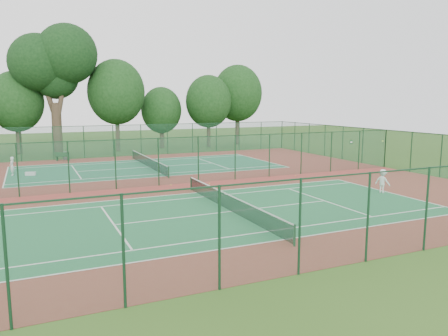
{
  "coord_description": "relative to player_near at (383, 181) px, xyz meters",
  "views": [
    {
      "loc": [
        -10.04,
        -30.39,
        6.13
      ],
      "look_at": [
        1.99,
        -3.71,
        1.6
      ],
      "focal_mm": 35.0,
      "sensor_mm": 36.0,
      "label": 1
    }
  ],
  "objects": [
    {
      "name": "ground",
      "position": [
        -11.38,
        8.65,
        -0.81
      ],
      "size": [
        120.0,
        120.0,
        0.0
      ],
      "primitive_type": "plane",
      "color": "#2E5019",
      "rests_on": "ground"
    },
    {
      "name": "red_pad",
      "position": [
        -11.38,
        8.65,
        -0.81
      ],
      "size": [
        40.0,
        36.0,
        0.01
      ],
      "primitive_type": "cube",
      "color": "maroon",
      "rests_on": "ground"
    },
    {
      "name": "court_near",
      "position": [
        -11.38,
        -0.35,
        -0.8
      ],
      "size": [
        23.77,
        10.97,
        0.01
      ],
      "primitive_type": "cube",
      "color": "#1F643A",
      "rests_on": "red_pad"
    },
    {
      "name": "court_far",
      "position": [
        -11.38,
        17.65,
        -0.8
      ],
      "size": [
        23.77,
        10.97,
        0.01
      ],
      "primitive_type": "cube",
      "color": "#1F6341",
      "rests_on": "red_pad"
    },
    {
      "name": "fence_north",
      "position": [
        -11.38,
        26.65,
        0.95
      ],
      "size": [
        40.0,
        0.09,
        3.5
      ],
      "color": "#17462E",
      "rests_on": "ground"
    },
    {
      "name": "fence_south",
      "position": [
        -11.38,
        -9.35,
        0.95
      ],
      "size": [
        40.0,
        0.09,
        3.5
      ],
      "color": "#17472C",
      "rests_on": "ground"
    },
    {
      "name": "fence_east",
      "position": [
        8.62,
        8.65,
        0.95
      ],
      "size": [
        0.09,
        36.0,
        3.5
      ],
      "rotation": [
        0.0,
        0.0,
        1.57
      ],
      "color": "#1B512C",
      "rests_on": "ground"
    },
    {
      "name": "fence_divider",
      "position": [
        -11.38,
        8.65,
        0.95
      ],
      "size": [
        40.0,
        0.09,
        3.5
      ],
      "color": "#17472E",
      "rests_on": "ground"
    },
    {
      "name": "tennis_net_near",
      "position": [
        -11.38,
        -0.35,
        -0.27
      ],
      "size": [
        0.1,
        12.9,
        0.97
      ],
      "color": "#163D23",
      "rests_on": "ground"
    },
    {
      "name": "tennis_net_far",
      "position": [
        -11.38,
        17.65,
        -0.27
      ],
      "size": [
        0.1,
        12.9,
        0.97
      ],
      "color": "#163D1C",
      "rests_on": "ground"
    },
    {
      "name": "player_near",
      "position": [
        0.0,
        0.0,
        0.0
      ],
      "size": [
        0.93,
        1.17,
        1.58
      ],
      "primitive_type": "imported",
      "rotation": [
        0.0,
        0.0,
        1.97
      ],
      "color": "silver",
      "rests_on": "court_near"
    },
    {
      "name": "player_far",
      "position": [
        -22.77,
        17.81,
        -0.02
      ],
      "size": [
        0.42,
        0.59,
        1.54
      ],
      "primitive_type": "imported",
      "rotation": [
        0.0,
        0.0,
        -1.67
      ],
      "color": "white",
      "rests_on": "court_far"
    },
    {
      "name": "trash_bin",
      "position": [
        -17.98,
        26.25,
        -0.39
      ],
      "size": [
        0.53,
        0.53,
        0.83
      ],
      "primitive_type": "cylinder",
      "rotation": [
        0.0,
        0.0,
        0.16
      ],
      "color": "slate",
      "rests_on": "red_pad"
    },
    {
      "name": "bench",
      "position": [
        -18.31,
        25.5,
        -0.33
      ],
      "size": [
        1.52,
        0.98,
        0.91
      ],
      "rotation": [
        0.0,
        0.0,
        -0.41
      ],
      "color": "#123317",
      "rests_on": "red_pad"
    },
    {
      "name": "kit_bag",
      "position": [
        -21.42,
        17.17,
        -0.65
      ],
      "size": [
        0.86,
        0.52,
        0.3
      ],
      "primitive_type": "cube",
      "rotation": [
        0.0,
        0.0,
        -0.3
      ],
      "color": "silver",
      "rests_on": "red_pad"
    },
    {
      "name": "stray_ball_a",
      "position": [
        -9.32,
        7.73,
        -0.76
      ],
      "size": [
        0.07,
        0.07,
        0.07
      ],
      "primitive_type": "sphere",
      "color": "yellow",
      "rests_on": "red_pad"
    },
    {
      "name": "stray_ball_b",
      "position": [
        -1.61,
        7.94,
        -0.77
      ],
      "size": [
        0.06,
        0.06,
        0.06
      ],
      "primitive_type": "sphere",
      "color": "gold",
      "rests_on": "red_pad"
    },
    {
      "name": "stray_ball_c",
      "position": [
        -12.11,
        8.35,
        -0.77
      ],
      "size": [
        0.07,
        0.07,
        0.07
      ],
      "primitive_type": "sphere",
      "color": "#CCD431",
      "rests_on": "red_pad"
    },
    {
      "name": "big_tree",
      "position": [
        -18.22,
        31.61,
        9.56
      ],
      "size": [
        9.53,
        6.98,
        14.64
      ],
      "color": "#372A1E",
      "rests_on": "ground"
    },
    {
      "name": "evergreen_row",
      "position": [
        -10.88,
        32.9,
        -0.81
      ],
      "size": [
        39.0,
        5.0,
        12.0
      ],
      "primitive_type": null,
      "color": "black",
      "rests_on": "ground"
    }
  ]
}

